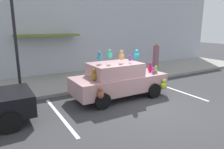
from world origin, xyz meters
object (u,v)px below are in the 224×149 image
object	(u,v)px
plush_covered_car	(118,80)
pedestrian_near_shopfront	(156,57)
street_lamp_post	(15,35)
teddy_bear_on_sidewalk	(126,74)

from	to	relation	value
plush_covered_car	pedestrian_near_shopfront	xyz separation A→B (m)	(4.88, 2.99, 0.22)
street_lamp_post	plush_covered_car	bearing A→B (deg)	-27.04
teddy_bear_on_sidewalk	street_lamp_post	xyz separation A→B (m)	(-5.46, -0.02, 2.27)
street_lamp_post	pedestrian_near_shopfront	distance (m)	8.83
teddy_bear_on_sidewalk	plush_covered_car	bearing A→B (deg)	-132.25
street_lamp_post	pedestrian_near_shopfront	size ratio (longest dim) A/B	2.24
plush_covered_car	teddy_bear_on_sidewalk	xyz separation A→B (m)	(1.74, 1.92, -0.36)
plush_covered_car	street_lamp_post	xyz separation A→B (m)	(-3.72, 1.90, 1.91)
plush_covered_car	teddy_bear_on_sidewalk	distance (m)	2.62
teddy_bear_on_sidewalk	street_lamp_post	bearing A→B (deg)	-179.77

